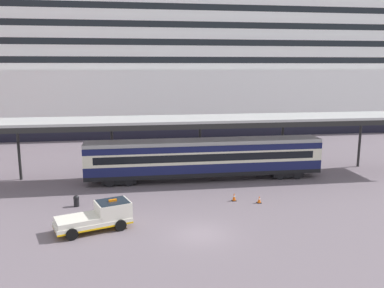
% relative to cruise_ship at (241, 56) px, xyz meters
% --- Properties ---
extents(ground_plane, '(400.00, 400.00, 0.00)m').
position_rel_cruise_ship_xyz_m(ground_plane, '(-16.24, -49.94, -13.16)').
color(ground_plane, slate).
extents(cruise_ship, '(155.68, 25.23, 39.10)m').
position_rel_cruise_ship_xyz_m(cruise_ship, '(0.00, 0.00, 0.00)').
color(cruise_ship, black).
rests_on(cruise_ship, ground).
extents(platform_canopy, '(45.97, 5.48, 6.28)m').
position_rel_cruise_ship_xyz_m(platform_canopy, '(-13.57, -36.44, -7.14)').
color(platform_canopy, '#B5B5B5').
rests_on(platform_canopy, ground).
extents(train_carriage, '(23.51, 2.81, 4.11)m').
position_rel_cruise_ship_xyz_m(train_carriage, '(-13.57, -36.85, -10.85)').
color(train_carriage, black).
rests_on(train_carriage, ground).
extents(service_truck, '(5.57, 3.61, 2.02)m').
position_rel_cruise_ship_xyz_m(service_truck, '(-23.05, -48.00, -12.17)').
color(service_truck, silver).
rests_on(service_truck, ground).
extents(traffic_cone_near, '(0.36, 0.36, 0.72)m').
position_rel_cruise_ship_xyz_m(traffic_cone_near, '(-12.22, -43.57, -12.80)').
color(traffic_cone_near, black).
rests_on(traffic_cone_near, ground).
extents(traffic_cone_mid, '(0.36, 0.36, 0.63)m').
position_rel_cruise_ship_xyz_m(traffic_cone_mid, '(-10.28, -44.42, -12.85)').
color(traffic_cone_mid, black).
rests_on(traffic_cone_mid, ground).
extents(quay_bollard, '(0.48, 0.48, 0.96)m').
position_rel_cruise_ship_xyz_m(quay_bollard, '(-25.35, -43.00, -12.64)').
color(quay_bollard, black).
rests_on(quay_bollard, ground).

